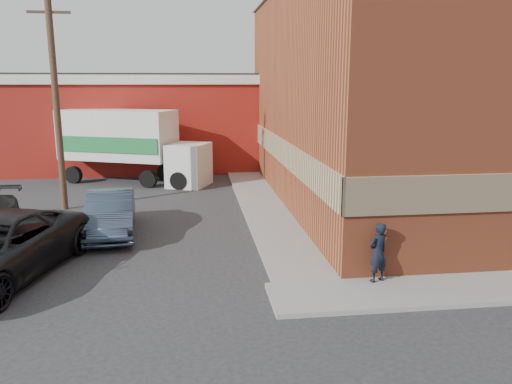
{
  "coord_description": "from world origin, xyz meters",
  "views": [
    {
      "loc": [
        -2.23,
        -11.73,
        5.08
      ],
      "look_at": [
        -0.29,
        3.43,
        1.73
      ],
      "focal_mm": 35.0,
      "sensor_mm": 36.0,
      "label": 1
    }
  ],
  "objects_px": {
    "warehouse": "(130,120)",
    "sedan": "(111,213)",
    "brick_building": "(441,92)",
    "box_truck": "(131,141)",
    "man": "(378,252)",
    "utility_pole": "(55,92)"
  },
  "relations": [
    {
      "from": "man",
      "to": "sedan",
      "type": "height_order",
      "value": "man"
    },
    {
      "from": "utility_pole",
      "to": "man",
      "type": "bearing_deg",
      "value": -43.2
    },
    {
      "from": "sedan",
      "to": "box_truck",
      "type": "bearing_deg",
      "value": 86.19
    },
    {
      "from": "brick_building",
      "to": "warehouse",
      "type": "distance_m",
      "value": 18.3
    },
    {
      "from": "brick_building",
      "to": "box_truck",
      "type": "bearing_deg",
      "value": 158.75
    },
    {
      "from": "utility_pole",
      "to": "man",
      "type": "relative_size",
      "value": 5.83
    },
    {
      "from": "man",
      "to": "warehouse",
      "type": "bearing_deg",
      "value": -91.6
    },
    {
      "from": "brick_building",
      "to": "warehouse",
      "type": "bearing_deg",
      "value": 142.8
    },
    {
      "from": "man",
      "to": "sedan",
      "type": "distance_m",
      "value": 9.19
    },
    {
      "from": "warehouse",
      "to": "sedan",
      "type": "height_order",
      "value": "warehouse"
    },
    {
      "from": "man",
      "to": "sedan",
      "type": "relative_size",
      "value": 0.35
    },
    {
      "from": "brick_building",
      "to": "box_truck",
      "type": "xyz_separation_m",
      "value": [
        -13.85,
        5.39,
        -2.54
      ]
    },
    {
      "from": "brick_building",
      "to": "box_truck",
      "type": "height_order",
      "value": "brick_building"
    },
    {
      "from": "brick_building",
      "to": "sedan",
      "type": "xyz_separation_m",
      "value": [
        -13.55,
        -3.8,
        -3.96
      ]
    },
    {
      "from": "warehouse",
      "to": "utility_pole",
      "type": "relative_size",
      "value": 1.81
    },
    {
      "from": "utility_pole",
      "to": "man",
      "type": "height_order",
      "value": "utility_pole"
    },
    {
      "from": "man",
      "to": "box_truck",
      "type": "distance_m",
      "value": 16.59
    },
    {
      "from": "utility_pole",
      "to": "box_truck",
      "type": "distance_m",
      "value": 6.35
    },
    {
      "from": "warehouse",
      "to": "sedan",
      "type": "relative_size",
      "value": 3.69
    },
    {
      "from": "warehouse",
      "to": "man",
      "type": "distance_m",
      "value": 21.99
    },
    {
      "from": "utility_pole",
      "to": "box_truck",
      "type": "bearing_deg",
      "value": 68.3
    },
    {
      "from": "brick_building",
      "to": "utility_pole",
      "type": "distance_m",
      "value": 16.0
    }
  ]
}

